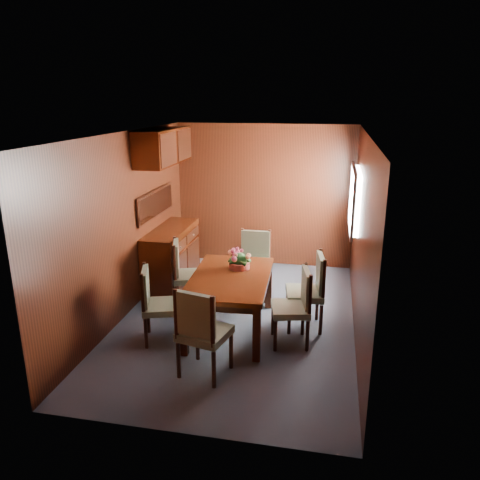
% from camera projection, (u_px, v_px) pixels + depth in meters
% --- Properties ---
extents(ground, '(4.50, 4.50, 0.00)m').
position_uv_depth(ground, '(238.00, 319.00, 6.19)').
color(ground, '#3D4553').
rests_on(ground, ground).
extents(room_shell, '(3.06, 4.52, 2.41)m').
position_uv_depth(room_shell, '(235.00, 193.00, 6.04)').
color(room_shell, black).
rests_on(room_shell, ground).
extents(sideboard, '(0.48, 1.40, 0.90)m').
position_uv_depth(sideboard, '(172.00, 256.00, 7.23)').
color(sideboard, '#321206').
rests_on(sideboard, ground).
extents(dining_table, '(1.02, 1.56, 0.71)m').
position_uv_depth(dining_table, '(230.00, 284.00, 5.76)').
color(dining_table, '#321206').
rests_on(dining_table, ground).
extents(chair_left_near, '(0.53, 0.55, 0.93)m').
position_uv_depth(chair_left_near, '(155.00, 300.00, 5.52)').
color(chair_left_near, black).
rests_on(chair_left_near, ground).
extents(chair_left_far, '(0.56, 0.57, 0.97)m').
position_uv_depth(chair_left_far, '(185.00, 271.00, 6.39)').
color(chair_left_far, black).
rests_on(chair_left_far, ground).
extents(chair_right_near, '(0.51, 0.52, 0.94)m').
position_uv_depth(chair_right_near, '(297.00, 302.00, 5.45)').
color(chair_right_near, black).
rests_on(chair_right_near, ground).
extents(chair_right_far, '(0.51, 0.53, 0.98)m').
position_uv_depth(chair_right_far, '(311.00, 287.00, 5.83)').
color(chair_right_far, black).
rests_on(chair_right_far, ground).
extents(chair_head, '(0.57, 0.56, 1.01)m').
position_uv_depth(chair_head, '(201.00, 328.00, 4.76)').
color(chair_head, black).
rests_on(chair_head, ground).
extents(chair_foot, '(0.46, 0.45, 0.97)m').
position_uv_depth(chair_foot, '(254.00, 260.00, 6.82)').
color(chair_foot, black).
rests_on(chair_foot, ground).
extents(flower_centerpiece, '(0.29, 0.29, 0.29)m').
position_uv_depth(flower_centerpiece, '(239.00, 258.00, 5.96)').
color(flower_centerpiece, '#BA4A39').
rests_on(flower_centerpiece, dining_table).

